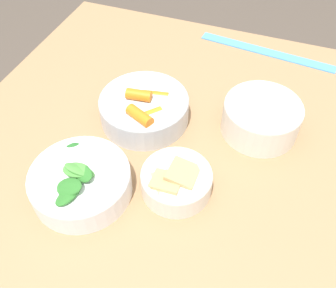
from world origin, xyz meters
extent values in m
cube|color=#99724C|center=(0.00, 0.00, 0.75)|extent=(0.98, 0.85, 0.03)
cube|color=olive|center=(-0.43, 0.37, 0.37)|extent=(0.06, 0.06, 0.73)
cylinder|color=silver|center=(-0.14, 0.04, 0.79)|extent=(0.18, 0.18, 0.05)
torus|color=silver|center=(-0.14, 0.04, 0.81)|extent=(0.18, 0.18, 0.01)
cylinder|color=orange|center=(-0.15, 0.03, 0.80)|extent=(0.02, 0.05, 0.02)
cylinder|color=orange|center=(-0.12, 0.01, 0.80)|extent=(0.05, 0.05, 0.02)
cylinder|color=orange|center=(-0.12, 0.06, 0.80)|extent=(0.06, 0.03, 0.02)
cylinder|color=orange|center=(-0.12, 0.03, 0.80)|extent=(0.04, 0.02, 0.02)
cylinder|color=orange|center=(-0.15, 0.04, 0.82)|extent=(0.05, 0.03, 0.02)
cylinder|color=orange|center=(-0.12, -0.01, 0.82)|extent=(0.06, 0.04, 0.02)
cylinder|color=white|center=(-0.17, -0.17, 0.78)|extent=(0.17, 0.17, 0.05)
torus|color=white|center=(-0.17, -0.17, 0.81)|extent=(0.17, 0.17, 0.01)
ellipsoid|color=#4C933D|center=(-0.17, -0.16, 0.82)|extent=(0.06, 0.04, 0.04)
ellipsoid|color=#2D7028|center=(-0.16, -0.17, 0.82)|extent=(0.05, 0.04, 0.02)
ellipsoid|color=#235B23|center=(-0.21, -0.13, 0.80)|extent=(0.05, 0.05, 0.04)
ellipsoid|color=#2D7028|center=(-0.17, -0.20, 0.81)|extent=(0.04, 0.06, 0.04)
ellipsoid|color=#4C933D|center=(-0.17, -0.17, 0.82)|extent=(0.05, 0.03, 0.01)
ellipsoid|color=#4C933D|center=(-0.16, -0.19, 0.80)|extent=(0.04, 0.04, 0.02)
ellipsoid|color=#2D7028|center=(-0.17, -0.20, 0.81)|extent=(0.05, 0.04, 0.04)
cylinder|color=silver|center=(0.09, 0.08, 0.79)|extent=(0.15, 0.15, 0.06)
torus|color=silver|center=(0.09, 0.08, 0.82)|extent=(0.15, 0.15, 0.01)
cylinder|color=brown|center=(0.09, 0.08, 0.78)|extent=(0.13, 0.13, 0.04)
ellipsoid|color=#A36B4C|center=(0.06, 0.05, 0.81)|extent=(0.01, 0.01, 0.01)
ellipsoid|color=#AD7551|center=(0.13, 0.11, 0.81)|extent=(0.01, 0.01, 0.01)
ellipsoid|color=#A36B4C|center=(0.10, 0.10, 0.81)|extent=(0.01, 0.01, 0.01)
ellipsoid|color=#A36B4C|center=(0.11, 0.04, 0.81)|extent=(0.01, 0.01, 0.01)
ellipsoid|color=#8E5B3D|center=(0.09, 0.05, 0.81)|extent=(0.01, 0.01, 0.01)
ellipsoid|color=#8E5B3D|center=(0.03, 0.11, 0.81)|extent=(0.01, 0.01, 0.01)
ellipsoid|color=#8E5B3D|center=(0.11, 0.05, 0.80)|extent=(0.01, 0.01, 0.01)
ellipsoid|color=#AD7551|center=(0.06, 0.07, 0.81)|extent=(0.01, 0.01, 0.01)
ellipsoid|color=#AD7551|center=(0.07, 0.08, 0.81)|extent=(0.01, 0.01, 0.01)
ellipsoid|color=#A36B4C|center=(0.09, 0.10, 0.81)|extent=(0.01, 0.01, 0.01)
ellipsoid|color=#AD7551|center=(0.10, 0.08, 0.81)|extent=(0.01, 0.01, 0.01)
ellipsoid|color=#AD7551|center=(0.08, 0.07, 0.81)|extent=(0.01, 0.01, 0.01)
cylinder|color=tan|center=(0.06, 0.04, 0.81)|extent=(0.03, 0.03, 0.01)
cylinder|color=tan|center=(0.07, 0.09, 0.81)|extent=(0.03, 0.03, 0.01)
cylinder|color=silver|center=(-0.02, -0.11, 0.78)|extent=(0.12, 0.12, 0.04)
torus|color=silver|center=(-0.02, -0.11, 0.80)|extent=(0.12, 0.12, 0.01)
cube|color=tan|center=(-0.02, -0.12, 0.79)|extent=(0.07, 0.07, 0.01)
cube|color=tan|center=(-0.03, -0.08, 0.79)|extent=(0.07, 0.07, 0.02)
cube|color=tan|center=(-0.03, -0.09, 0.80)|extent=(0.05, 0.06, 0.02)
cube|color=tan|center=(-0.02, -0.12, 0.80)|extent=(0.08, 0.08, 0.01)
cube|color=tan|center=(-0.03, -0.12, 0.80)|extent=(0.05, 0.06, 0.01)
cube|color=tan|center=(-0.01, -0.10, 0.80)|extent=(0.05, 0.06, 0.02)
cube|color=#4C99E0|center=(0.06, 0.35, 0.76)|extent=(0.34, 0.06, 0.00)
camera|label=1|loc=(0.10, -0.46, 1.30)|focal=40.00mm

